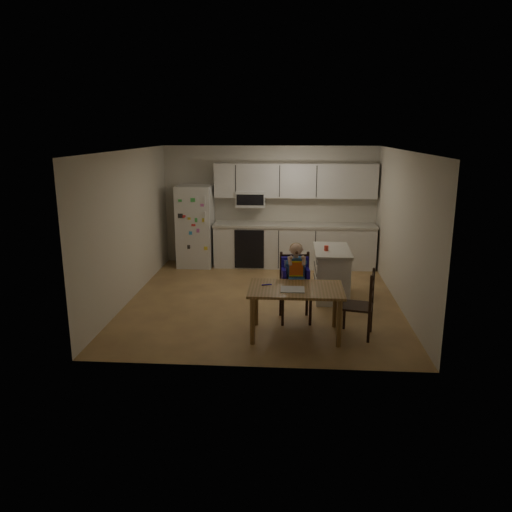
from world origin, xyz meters
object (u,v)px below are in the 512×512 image
object	(u,v)px
dining_table	(296,294)
chair_booster	(295,273)
chair_side	(364,300)
refrigerator	(195,226)
kitchen_island	(331,273)
red_cup	(326,248)

from	to	relation	value
dining_table	chair_booster	bearing A→B (deg)	90.45
chair_side	chair_booster	bearing A→B (deg)	-108.67
dining_table	chair_booster	xyz separation A→B (m)	(-0.00, 0.62, 0.12)
refrigerator	chair_booster	size ratio (longest dim) A/B	1.41
kitchen_island	red_cup	world-z (taller)	red_cup
refrigerator	dining_table	bearing A→B (deg)	-60.10
kitchen_island	chair_side	size ratio (longest dim) A/B	1.21
chair_side	refrigerator	bearing A→B (deg)	-126.61
kitchen_island	dining_table	bearing A→B (deg)	-109.80
kitchen_island	chair_side	world-z (taller)	chair_side
red_cup	chair_booster	xyz separation A→B (m)	(-0.52, -1.00, -0.16)
red_cup	dining_table	distance (m)	1.72
kitchen_island	chair_booster	distance (m)	1.32
dining_table	refrigerator	bearing A→B (deg)	119.90
refrigerator	chair_side	bearing A→B (deg)	-49.94
refrigerator	red_cup	xyz separation A→B (m)	(2.61, -2.02, 0.04)
kitchen_island	refrigerator	bearing A→B (deg)	145.02
dining_table	chair_side	world-z (taller)	chair_side
kitchen_island	chair_booster	size ratio (longest dim) A/B	0.95
red_cup	chair_booster	size ratio (longest dim) A/B	0.07
refrigerator	dining_table	world-z (taller)	refrigerator
refrigerator	chair_side	size ratio (longest dim) A/B	1.79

